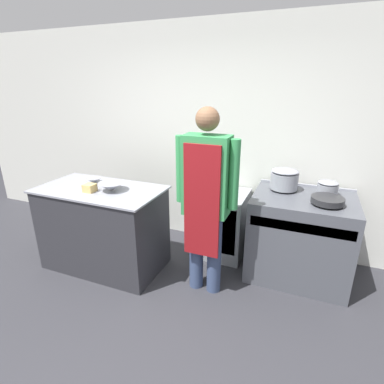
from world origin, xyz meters
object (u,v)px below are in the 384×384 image
Objects in this scene: fridge_unit at (222,223)px; sauce_pot at (328,187)px; plastic_tub at (90,188)px; stock_pot at (284,179)px; stove at (299,237)px; person_cook at (206,195)px; saute_pan at (328,200)px; mixing_bowl at (112,187)px.

fridge_unit is 1.26m from sauce_pot.
stock_pot is (1.86, 0.89, 0.06)m from plastic_tub.
stove is 0.56× the size of person_cook.
stove is 9.18× the size of plastic_tub.
fridge_unit is at bearing 166.43° from saute_pan.
plastic_tub is at bearing -160.32° from stove.
plastic_tub is 0.54× the size of sauce_pot.
fridge_unit is 2.59× the size of saute_pan.
mixing_bowl is (-1.04, -0.02, -0.05)m from person_cook.
saute_pan is (1.06, 0.48, -0.08)m from person_cook.
mixing_bowl is 2.50× the size of plastic_tub.
stove is at bearing -8.13° from fridge_unit.
person_cook is at bearing -129.35° from stock_pot.
plastic_tub reaches higher than stove.
stove is 1.20m from person_cook.
sauce_pot is at bearing 20.34° from mixing_bowl.
stock_pot is (0.62, 0.76, 0.01)m from person_cook.
stove is 0.91m from fridge_unit.
stove reaches higher than fridge_unit.
stove is 3.67× the size of mixing_bowl.
saute_pan is (2.29, 0.61, -0.02)m from plastic_tub.
person_cook is 0.98m from stock_pot.
plastic_tub is at bearing -174.18° from person_cook.
person_cook reaches higher than stock_pot.
person_cook is 1.24m from plastic_tub.
saute_pan is at bearing -90.00° from sauce_pot.
saute_pan is at bearing 14.88° from plastic_tub.
plastic_tub is at bearing -165.12° from saute_pan.
person_cook is at bearing -155.41° from saute_pan.
stock_pot is (0.67, 0.01, 0.65)m from fridge_unit.
sauce_pot is (2.10, 0.78, 0.02)m from mixing_bowl.
sauce_pot is (0.20, 0.14, 0.54)m from stove.
person_cook is 1.30m from sauce_pot.
stock_pot reaches higher than fridge_unit.
fridge_unit is 7.09× the size of plastic_tub.
mixing_bowl is (-1.90, -0.64, 0.53)m from stove.
mixing_bowl is 0.95× the size of stock_pot.
person_cook reaches higher than fridge_unit.
mixing_bowl is at bearing -154.97° from stock_pot.
sauce_pot is at bearing 34.51° from stove.
mixing_bowl is 2.16m from saute_pan.
saute_pan is at bearing -34.07° from stove.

